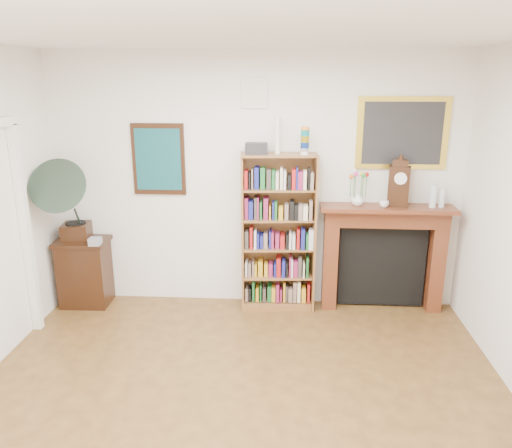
{
  "coord_description": "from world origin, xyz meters",
  "views": [
    {
      "loc": [
        0.35,
        -2.86,
        2.52
      ],
      "look_at": [
        0.07,
        1.6,
        1.19
      ],
      "focal_mm": 35.0,
      "sensor_mm": 36.0,
      "label": 1
    }
  ],
  "objects": [
    {
      "name": "bookshelf",
      "position": [
        0.27,
        2.34,
        0.97
      ],
      "size": [
        0.82,
        0.35,
        2.01
      ],
      "rotation": [
        0.0,
        0.0,
        0.08
      ],
      "color": "brown",
      "rests_on": "floor"
    },
    {
      "name": "bottle_left",
      "position": [
        1.89,
        2.32,
        1.32
      ],
      "size": [
        0.07,
        0.07,
        0.24
      ],
      "primitive_type": "cylinder",
      "color": "silver",
      "rests_on": "fireplace"
    },
    {
      "name": "room",
      "position": [
        0.0,
        0.0,
        1.4
      ],
      "size": [
        4.51,
        5.01,
        2.81
      ],
      "color": "#4D3117",
      "rests_on": "ground"
    },
    {
      "name": "gramophone",
      "position": [
        -1.98,
        2.15,
        1.31
      ],
      "size": [
        0.67,
        0.79,
        0.95
      ],
      "rotation": [
        0.0,
        0.0,
        0.14
      ],
      "color": "black",
      "rests_on": "side_cabinet"
    },
    {
      "name": "side_cabinet",
      "position": [
        -1.92,
        2.27,
        0.39
      ],
      "size": [
        0.58,
        0.43,
        0.77
      ],
      "primitive_type": "cube",
      "rotation": [
        0.0,
        0.0,
        0.03
      ],
      "color": "black",
      "rests_on": "floor"
    },
    {
      "name": "small_picture",
      "position": [
        0.0,
        2.48,
        2.35
      ],
      "size": [
        0.26,
        0.04,
        0.3
      ],
      "color": "white",
      "rests_on": "back_wall"
    },
    {
      "name": "cd_stack",
      "position": [
        -1.7,
        2.11,
        0.81
      ],
      "size": [
        0.12,
        0.12,
        0.08
      ],
      "primitive_type": "cube",
      "rotation": [
        0.0,
        0.0,
        0.04
      ],
      "color": "#AAABB7",
      "rests_on": "side_cabinet"
    },
    {
      "name": "flower_vase",
      "position": [
        1.11,
        2.36,
        1.27
      ],
      "size": [
        0.17,
        0.17,
        0.14
      ],
      "primitive_type": "imported",
      "rotation": [
        0.0,
        0.0,
        0.37
      ],
      "color": "white",
      "rests_on": "fireplace"
    },
    {
      "name": "bottle_right",
      "position": [
        1.98,
        2.33,
        1.3
      ],
      "size": [
        0.06,
        0.06,
        0.2
      ],
      "primitive_type": "cylinder",
      "color": "silver",
      "rests_on": "fireplace"
    },
    {
      "name": "teacup",
      "position": [
        1.38,
        2.29,
        1.24
      ],
      "size": [
        0.11,
        0.11,
        0.08
      ],
      "primitive_type": "imported",
      "rotation": [
        0.0,
        0.0,
        -0.14
      ],
      "color": "silver",
      "rests_on": "fireplace"
    },
    {
      "name": "fireplace",
      "position": [
        1.43,
        2.4,
        0.71
      ],
      "size": [
        1.42,
        0.35,
        1.2
      ],
      "rotation": [
        0.0,
        0.0,
        -0.01
      ],
      "color": "#512113",
      "rests_on": "floor"
    },
    {
      "name": "gilt_painting",
      "position": [
        1.55,
        2.48,
        1.95
      ],
      "size": [
        0.95,
        0.04,
        0.75
      ],
      "color": "gold",
      "rests_on": "back_wall"
    },
    {
      "name": "mantel_clock",
      "position": [
        1.53,
        2.34,
        1.44
      ],
      "size": [
        0.24,
        0.16,
        0.5
      ],
      "rotation": [
        0.0,
        0.0,
        -0.24
      ],
      "color": "black",
      "rests_on": "fireplace"
    },
    {
      "name": "teal_poster",
      "position": [
        -1.05,
        2.48,
        1.65
      ],
      "size": [
        0.58,
        0.04,
        0.78
      ],
      "color": "black",
      "rests_on": "back_wall"
    }
  ]
}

